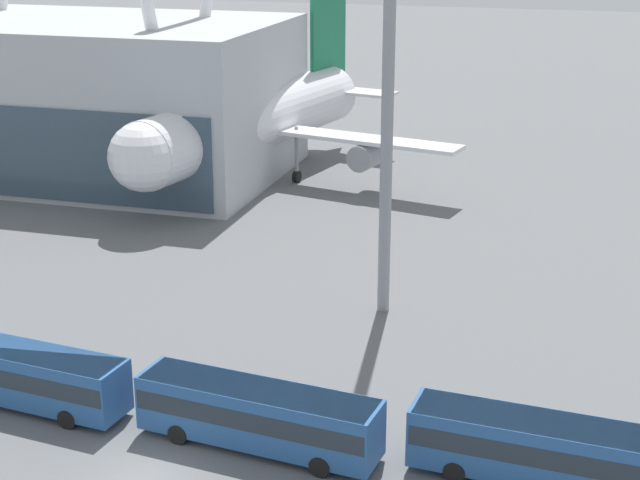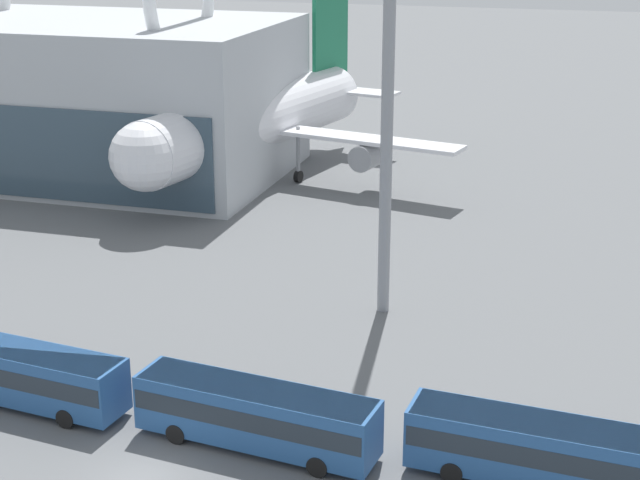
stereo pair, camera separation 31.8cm
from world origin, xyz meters
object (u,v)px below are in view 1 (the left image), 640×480
at_px(shuttle_bus_2, 258,413).
at_px(floodlight_mast, 389,22).
at_px(shuttle_bus_1, 20,372).
at_px(airliner_at_gate_near, 256,119).
at_px(shuttle_bus_3, 544,448).

relative_size(shuttle_bus_2, floodlight_mast, 0.40).
bearing_deg(floodlight_mast, shuttle_bus_1, -131.03).
xyz_separation_m(shuttle_bus_1, shuttle_bus_2, (13.06, -0.63, 0.00)).
bearing_deg(shuttle_bus_1, floodlight_mast, 55.36).
height_order(shuttle_bus_1, shuttle_bus_2, same).
xyz_separation_m(airliner_at_gate_near, shuttle_bus_3, (29.30, -44.38, -3.99)).
bearing_deg(shuttle_bus_2, floodlight_mast, 90.31).
distance_m(shuttle_bus_2, shuttle_bus_3, 13.07).
xyz_separation_m(shuttle_bus_2, floodlight_mast, (1.96, 17.89, 16.12)).
xyz_separation_m(airliner_at_gate_near, shuttle_bus_2, (16.25, -44.96, -3.99)).
distance_m(airliner_at_gate_near, shuttle_bus_1, 44.63).
distance_m(shuttle_bus_1, floodlight_mast, 27.98).
distance_m(shuttle_bus_2, floodlight_mast, 24.16).
bearing_deg(shuttle_bus_3, floodlight_mast, 126.74).
distance_m(airliner_at_gate_near, shuttle_bus_3, 53.34).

